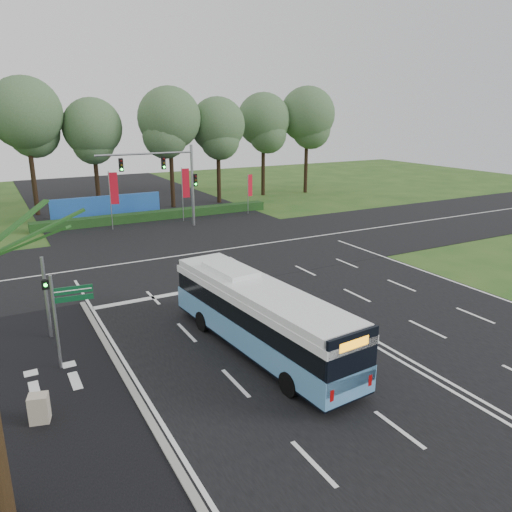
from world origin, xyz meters
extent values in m
plane|color=#234C19|center=(0.00, 0.00, 0.00)|extent=(120.00, 120.00, 0.00)
cube|color=black|center=(0.00, 0.00, 0.02)|extent=(20.00, 120.00, 0.04)
cube|color=black|center=(0.00, 12.00, 0.03)|extent=(120.00, 14.00, 0.05)
cube|color=black|center=(-12.50, -3.00, 0.03)|extent=(5.00, 18.00, 0.06)
cube|color=gray|center=(-10.10, -3.00, 0.06)|extent=(0.25, 18.00, 0.12)
cube|color=#5793CA|center=(-4.54, -3.10, 0.97)|extent=(3.19, 11.07, 1.00)
cube|color=black|center=(-4.54, -3.10, 0.52)|extent=(3.17, 11.01, 0.27)
cube|color=black|center=(-4.54, -3.10, 1.88)|extent=(3.09, 10.90, 0.86)
cube|color=white|center=(-4.54, -3.10, 2.43)|extent=(3.19, 11.07, 0.32)
cube|color=white|center=(-4.54, -3.10, 2.75)|extent=(3.11, 10.63, 0.32)
cube|color=white|center=(-4.73, -0.83, 3.02)|extent=(1.68, 2.84, 0.23)
cube|color=black|center=(-4.08, -8.47, 1.93)|extent=(2.21, 0.31, 2.00)
cube|color=orange|center=(-4.07, -8.51, 2.56)|extent=(1.27, 0.17, 0.32)
cylinder|color=black|center=(-5.85, -0.11, 0.47)|extent=(0.33, 0.96, 0.95)
cylinder|color=black|center=(-3.75, 0.07, 0.47)|extent=(0.33, 0.96, 0.95)
cylinder|color=black|center=(-5.29, -6.63, 0.47)|extent=(0.33, 0.96, 0.95)
cylinder|color=black|center=(-3.19, -6.45, 0.47)|extent=(0.33, 0.96, 0.95)
cylinder|color=gray|center=(-12.07, 2.47, 1.88)|extent=(0.15, 0.15, 3.77)
cube|color=black|center=(-12.07, 2.29, 2.58)|extent=(0.30, 0.20, 0.43)
sphere|color=#19F233|center=(-12.07, 2.19, 2.58)|extent=(0.15, 0.15, 0.15)
cylinder|color=gray|center=(-12.10, -0.70, 1.94)|extent=(0.12, 0.12, 3.88)
cube|color=#0B4223|center=(-11.38, -0.78, 3.20)|extent=(1.45, 0.21, 0.29)
cube|color=#0B4223|center=(-11.38, -0.78, 2.86)|extent=(1.45, 0.21, 0.21)
cube|color=white|center=(-11.38, -0.82, 3.20)|extent=(1.35, 0.15, 0.04)
cube|color=#B1A38E|center=(-13.22, -4.09, 0.51)|extent=(0.72, 0.64, 1.01)
cylinder|color=gray|center=(-4.66, 22.30, 2.48)|extent=(0.08, 0.08, 4.96)
cube|color=red|center=(-4.30, 22.21, 3.53)|extent=(0.65, 0.20, 2.65)
cylinder|color=gray|center=(1.86, 22.69, 2.44)|extent=(0.08, 0.08, 4.89)
cube|color=red|center=(2.22, 22.66, 3.48)|extent=(0.65, 0.10, 2.61)
cylinder|color=gray|center=(8.61, 22.80, 1.96)|extent=(0.06, 0.06, 3.91)
cube|color=red|center=(8.89, 22.86, 2.78)|extent=(0.52, 0.15, 2.09)
cylinder|color=gray|center=(2.00, 20.50, 3.50)|extent=(0.24, 0.24, 7.00)
cylinder|color=gray|center=(-2.00, 20.50, 6.40)|extent=(8.00, 0.16, 0.16)
cube|color=black|center=(-0.50, 20.50, 5.60)|extent=(0.32, 0.28, 1.05)
cube|color=black|center=(-4.00, 20.50, 5.60)|extent=(0.32, 0.28, 1.05)
cube|color=black|center=(2.25, 20.50, 4.00)|extent=(0.32, 0.28, 1.05)
cube|color=#123313|center=(0.00, 24.50, 0.40)|extent=(22.00, 1.20, 0.80)
cube|color=#2055AF|center=(-4.00, 27.00, 1.10)|extent=(10.00, 0.30, 2.20)
cylinder|color=black|center=(-9.54, 32.13, 4.53)|extent=(0.44, 0.44, 9.06)
sphere|color=#3D5A34|center=(-9.54, 32.13, 9.53)|extent=(6.67, 6.67, 6.67)
cylinder|color=black|center=(-3.73, 31.89, 3.88)|extent=(0.44, 0.44, 7.77)
sphere|color=#3D5A34|center=(-3.73, 31.89, 8.18)|extent=(5.72, 5.72, 5.72)
cylinder|color=black|center=(3.40, 29.72, 4.28)|extent=(0.44, 0.44, 8.56)
sphere|color=#3D5A34|center=(3.40, 29.72, 9.01)|extent=(6.30, 6.30, 6.30)
cylinder|color=black|center=(8.76, 29.86, 3.94)|extent=(0.44, 0.44, 7.89)
sphere|color=#3D5A34|center=(8.76, 29.86, 8.31)|extent=(5.81, 5.81, 5.81)
cylinder|color=black|center=(15.54, 32.04, 4.16)|extent=(0.44, 0.44, 8.32)
sphere|color=#3D5A34|center=(15.54, 32.04, 8.75)|extent=(6.13, 6.13, 6.13)
cylinder|color=black|center=(21.11, 31.26, 4.43)|extent=(0.44, 0.44, 8.86)
sphere|color=#3D5A34|center=(21.11, 31.26, 9.32)|extent=(6.53, 6.53, 6.53)
camera|label=1|loc=(-13.83, -19.77, 9.77)|focal=35.00mm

